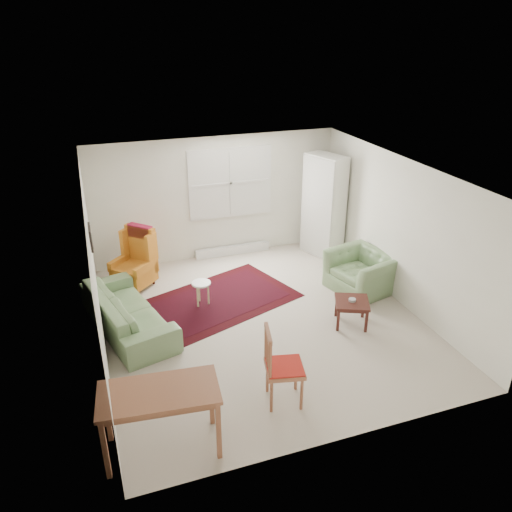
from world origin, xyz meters
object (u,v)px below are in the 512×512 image
object	(u,v)px
wingback_chair	(132,259)
sofa	(126,304)
armchair	(362,268)
cabinet	(324,206)
coffee_table	(351,312)
desk	(161,420)
stool	(202,293)
desk_chair	(285,366)

from	to	relation	value
wingback_chair	sofa	bearing A→B (deg)	-55.37
armchair	wingback_chair	size ratio (longest dim) A/B	0.97
sofa	cabinet	xyz separation A→B (m)	(4.20, 1.60, 0.61)
coffee_table	armchair	bearing A→B (deg)	53.01
sofa	wingback_chair	world-z (taller)	wingback_chair
wingback_chair	cabinet	xyz separation A→B (m)	(3.94, 0.22, 0.49)
coffee_table	desk	xyz separation A→B (m)	(-3.33, -1.63, 0.20)
wingback_chair	desk	world-z (taller)	wingback_chair
cabinet	sofa	bearing A→B (deg)	179.70
stool	cabinet	world-z (taller)	cabinet
armchair	cabinet	xyz separation A→B (m)	(0.03, 1.67, 0.63)
wingback_chair	desk_chair	bearing A→B (deg)	-23.43
sofa	cabinet	distance (m)	4.54
wingback_chair	coffee_table	size ratio (longest dim) A/B	2.14
armchair	desk	size ratio (longest dim) A/B	0.83
wingback_chair	stool	xyz separation A→B (m)	(1.03, -1.04, -0.35)
coffee_table	desk_chair	distance (m)	2.19
desk	coffee_table	bearing A→B (deg)	26.05
stool	cabinet	size ratio (longest dim) A/B	0.21
stool	cabinet	distance (m)	3.28
wingback_chair	stool	distance (m)	1.50
sofa	stool	size ratio (longest dim) A/B	5.02
coffee_table	sofa	bearing A→B (deg)	162.94
cabinet	desk	distance (m)	5.96
coffee_table	desk_chair	bearing A→B (deg)	-142.20
armchair	coffee_table	size ratio (longest dim) A/B	2.08
desk_chair	cabinet	bearing A→B (deg)	-19.13
armchair	cabinet	bearing A→B (deg)	164.84
cabinet	stool	bearing A→B (deg)	-177.82
coffee_table	stool	size ratio (longest dim) A/B	1.20
sofa	wingback_chair	xyz separation A→B (m)	(0.26, 1.38, 0.12)
armchair	coffee_table	distance (m)	1.25
armchair	cabinet	distance (m)	1.79
cabinet	desk_chair	distance (m)	4.72
coffee_table	stool	xyz separation A→B (m)	(-2.15, 1.40, 0.00)
armchair	desk	xyz separation A→B (m)	(-4.07, -2.61, -0.01)
desk	sofa	bearing A→B (deg)	92.22
cabinet	desk	bearing A→B (deg)	-154.89
stool	cabinet	xyz separation A→B (m)	(2.91, 1.26, 0.84)
wingback_chair	desk_chair	world-z (taller)	wingback_chair
cabinet	desk	xyz separation A→B (m)	(-4.10, -4.28, -0.64)
wingback_chair	desk	distance (m)	4.07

